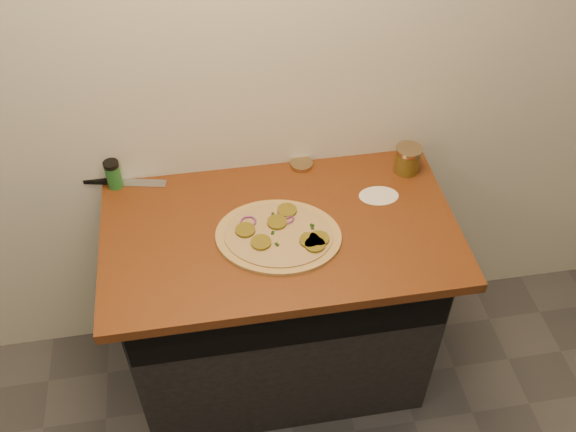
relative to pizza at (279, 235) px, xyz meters
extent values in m
cube|color=beige|center=(0.01, 0.37, 0.44)|extent=(4.00, 0.02, 2.70)
cube|color=black|center=(0.01, 0.07, -0.48)|extent=(1.10, 0.60, 0.86)
cube|color=#662E13|center=(0.01, 0.04, -0.03)|extent=(1.20, 0.70, 0.04)
cylinder|color=tan|center=(0.00, 0.00, 0.00)|extent=(0.50, 0.50, 0.01)
cylinder|color=beige|center=(0.00, 0.00, 0.01)|extent=(0.43, 0.43, 0.01)
cylinder|color=brown|center=(-0.06, -0.04, 0.01)|extent=(0.07, 0.07, 0.01)
cylinder|color=brown|center=(-0.11, 0.03, 0.01)|extent=(0.07, 0.07, 0.01)
cylinder|color=brown|center=(0.00, 0.05, 0.01)|extent=(0.07, 0.07, 0.01)
cylinder|color=brown|center=(0.04, 0.10, 0.01)|extent=(0.07, 0.07, 0.01)
cylinder|color=brown|center=(0.12, -0.05, 0.01)|extent=(0.07, 0.07, 0.01)
cylinder|color=brown|center=(0.09, -0.05, 0.01)|extent=(0.07, 0.07, 0.01)
cylinder|color=brown|center=(0.11, -0.07, 0.01)|extent=(0.07, 0.07, 0.01)
torus|color=#6E296B|center=(0.03, 0.06, 0.01)|extent=(0.06, 0.06, 0.01)
torus|color=#6E296B|center=(-0.09, 0.07, 0.01)|extent=(0.06, 0.06, 0.01)
torus|color=#6E296B|center=(0.03, 0.08, 0.01)|extent=(0.06, 0.06, 0.01)
cube|color=black|center=(0.11, 0.01, 0.01)|extent=(0.01, 0.02, 0.00)
cube|color=black|center=(0.09, -0.08, 0.01)|extent=(0.02, 0.02, 0.00)
cube|color=black|center=(0.11, 0.02, 0.01)|extent=(0.02, 0.02, 0.00)
cube|color=black|center=(-0.01, -0.05, 0.01)|extent=(0.02, 0.02, 0.00)
cube|color=black|center=(-0.01, 0.09, 0.01)|extent=(0.01, 0.02, 0.00)
cube|color=black|center=(-0.01, 0.06, 0.01)|extent=(0.02, 0.02, 0.00)
cube|color=black|center=(-0.12, 0.06, 0.01)|extent=(0.02, 0.01, 0.00)
cube|color=black|center=(-0.06, -0.04, 0.01)|extent=(0.02, 0.01, 0.00)
cube|color=black|center=(0.01, 0.05, 0.01)|extent=(0.01, 0.02, 0.00)
cube|color=black|center=(-0.11, 0.06, 0.01)|extent=(0.02, 0.02, 0.00)
cube|color=black|center=(-0.02, 0.00, 0.01)|extent=(0.01, 0.02, 0.00)
cube|color=black|center=(0.09, -0.02, 0.01)|extent=(0.02, 0.02, 0.00)
cube|color=#B7BAC1|center=(-0.46, 0.34, -0.01)|extent=(0.21, 0.08, 0.00)
cube|color=black|center=(-0.60, 0.37, 0.00)|extent=(0.11, 0.04, 0.02)
cylinder|color=tan|center=(0.14, 0.34, 0.00)|extent=(0.09, 0.09, 0.02)
cylinder|color=maroon|center=(0.51, 0.26, 0.03)|extent=(0.09, 0.09, 0.09)
cylinder|color=tan|center=(0.51, 0.26, 0.09)|extent=(0.09, 0.09, 0.02)
cylinder|color=#216A2A|center=(-0.54, 0.34, 0.04)|extent=(0.05, 0.05, 0.09)
cylinder|color=black|center=(-0.54, 0.34, 0.09)|extent=(0.05, 0.05, 0.02)
cylinder|color=white|center=(0.38, 0.14, -0.01)|extent=(0.15, 0.15, 0.00)
camera|label=1|loc=(-0.21, -1.44, 1.54)|focal=40.00mm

